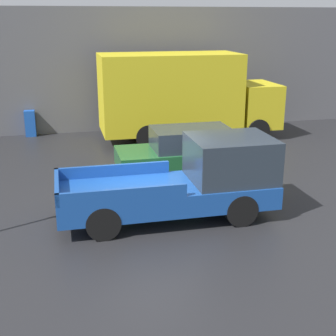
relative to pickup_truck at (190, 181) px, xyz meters
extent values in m
plane|color=#232326|center=(-0.88, 0.71, -0.98)|extent=(60.00, 60.00, 0.00)
cube|color=#56565B|center=(-0.88, 10.38, 1.76)|extent=(28.00, 0.15, 5.48)
cube|color=#194799|center=(-0.62, 0.00, -0.32)|extent=(5.55, 1.98, 0.57)
cube|color=#28333D|center=(1.10, 0.00, 0.53)|extent=(2.11, 1.86, 1.13)
cube|color=#194799|center=(-1.87, 0.94, 0.12)|extent=(3.05, 0.10, 0.31)
cube|color=#194799|center=(-1.87, -0.94, 0.12)|extent=(3.05, 0.10, 0.31)
cube|color=#194799|center=(-3.35, 0.00, 0.12)|extent=(0.10, 1.98, 0.31)
cylinder|color=black|center=(1.10, 0.87, -0.56)|extent=(0.83, 0.26, 0.83)
cylinder|color=black|center=(1.10, -0.87, -0.56)|extent=(0.83, 0.26, 0.83)
cylinder|color=black|center=(-2.34, 0.87, -0.56)|extent=(0.83, 0.26, 0.83)
cylinder|color=black|center=(-2.34, -0.87, -0.56)|extent=(0.83, 0.26, 0.83)
cube|color=#1E592D|center=(0.87, 3.43, -0.38)|extent=(4.65, 1.85, 0.57)
cube|color=#28333D|center=(1.01, 3.43, 0.24)|extent=(2.56, 1.63, 0.68)
cylinder|color=black|center=(2.31, 4.26, -0.61)|extent=(0.73, 0.22, 0.73)
cylinder|color=black|center=(2.31, 2.60, -0.61)|extent=(0.73, 0.22, 0.73)
cylinder|color=black|center=(-0.57, 4.26, -0.61)|extent=(0.73, 0.22, 0.73)
cylinder|color=black|center=(-0.57, 2.60, -0.61)|extent=(0.73, 0.22, 0.73)
cube|color=gold|center=(5.21, 8.00, 0.40)|extent=(1.66, 2.43, 1.84)
cube|color=gold|center=(1.36, 8.00, 1.06)|extent=(5.74, 2.56, 3.16)
cylinder|color=black|center=(4.91, 9.14, -0.49)|extent=(0.97, 0.30, 0.97)
cylinder|color=black|center=(4.91, 6.85, -0.49)|extent=(0.97, 0.30, 0.97)
cylinder|color=black|center=(0.19, 9.14, -0.49)|extent=(0.97, 0.30, 0.97)
cylinder|color=black|center=(0.19, 6.85, -0.49)|extent=(0.97, 0.30, 0.97)
cube|color=#194CB2|center=(-4.47, 10.05, -0.41)|extent=(0.45, 0.40, 1.14)
camera|label=1|loc=(-3.14, -10.98, 4.02)|focal=50.00mm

